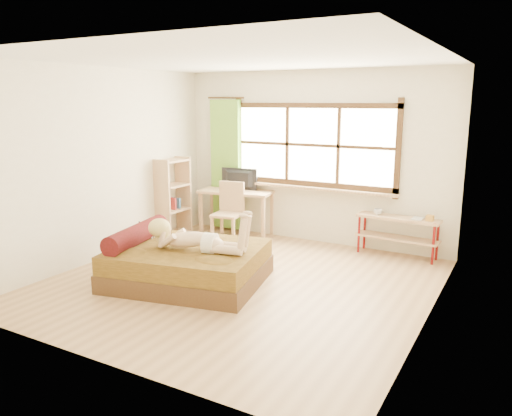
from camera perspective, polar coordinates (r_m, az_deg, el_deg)
The scene contains 18 objects.
floor at distance 6.32m, azimuth -1.86°, elevation -8.55°, with size 4.50×4.50×0.00m, color #9E754C.
ceiling at distance 5.93m, azimuth -2.05°, elevation 16.67°, with size 4.50×4.50×0.00m, color white.
wall_back at distance 7.97m, azimuth 6.48°, elevation 5.73°, with size 4.50×4.50×0.00m, color silver.
wall_front at distance 4.24m, azimuth -17.86°, elevation -0.48°, with size 4.50×4.50×0.00m, color silver.
wall_left at distance 7.38m, azimuth -17.13°, elevation 4.76°, with size 4.50×4.50×0.00m, color silver.
wall_right at distance 5.19m, azimuth 19.82°, elevation 1.63°, with size 4.50×4.50×0.00m, color silver.
window at distance 7.92m, azimuth 6.42°, elevation 6.85°, with size 2.80×0.16×1.46m.
curtain at distance 8.60m, azimuth -3.46°, elevation 4.92°, with size 0.55×0.10×2.20m, color #549C2A.
bed at distance 6.34m, azimuth -8.14°, elevation -6.24°, with size 2.07×1.79×0.69m.
woman at distance 6.06m, azimuth -7.04°, elevation -2.34°, with size 1.27×0.36×0.54m, color #D3AB88, non-canonical shape.
kitten at distance 6.75m, azimuth -12.24°, elevation -2.46°, with size 0.27×0.11×0.22m, color black, non-canonical shape.
desk at distance 8.36m, azimuth -2.25°, elevation 1.34°, with size 1.29×0.73×0.76m.
monitor at distance 8.36m, azimuth -2.09°, elevation 3.30°, with size 0.63×0.08×0.36m, color black.
chair at distance 8.04m, azimuth -3.06°, elevation -0.05°, with size 0.49×0.49×0.96m.
pipe_shelf at distance 7.52m, azimuth 15.98°, elevation -2.16°, with size 1.19×0.36×0.67m.
cup at distance 7.55m, azimuth 13.77°, elevation -0.41°, with size 0.11×0.11×0.09m, color gray.
book at distance 7.45m, azimuth 17.46°, elevation -1.09°, with size 0.15×0.20×0.02m, color gray.
bookshelf at distance 8.35m, azimuth -9.44°, elevation 1.18°, with size 0.34×0.58×1.31m.
Camera 1 is at (3.06, -5.05, 2.24)m, focal length 35.00 mm.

